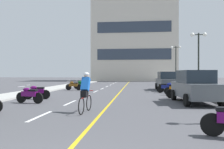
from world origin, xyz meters
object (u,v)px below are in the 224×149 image
object	(u,v)px
street_lamp_mid	(199,48)
cyclist_rider	(85,91)
motorcycle_2	(29,95)
motorcycle_5	(176,89)
motorcycle_3	(37,92)
street_lamp_far	(176,56)
motorcycle_8	(81,84)
motorcycle_7	(73,85)
motorcycle_6	(167,87)
parked_car_near	(195,87)
motorcycle_4	(179,91)
parked_car_mid	(167,81)

from	to	relation	value
street_lamp_mid	cyclist_rider	distance (m)	14.63
motorcycle_2	cyclist_rider	size ratio (longest dim) A/B	0.95
motorcycle_5	motorcycle_3	bearing A→B (deg)	-158.70
street_lamp_far	motorcycle_8	size ratio (longest dim) A/B	3.23
motorcycle_7	motorcycle_8	size ratio (longest dim) A/B	0.99
street_lamp_mid	street_lamp_far	world-z (taller)	street_lamp_far
street_lamp_mid	motorcycle_6	bearing A→B (deg)	-148.28
parked_car_near	motorcycle_6	xyz separation A→B (m)	(-0.66, 6.49, -0.44)
parked_car_near	motorcycle_4	distance (m)	2.56
street_lamp_mid	motorcycle_8	bearing A→B (deg)	168.82
motorcycle_2	street_lamp_far	bearing A→B (deg)	61.80
motorcycle_5	parked_car_mid	bearing A→B (deg)	89.31
motorcycle_8	cyclist_rider	size ratio (longest dim) A/B	0.96
street_lamp_far	motorcycle_7	xyz separation A→B (m)	(-11.79, -11.80, -3.63)
motorcycle_4	motorcycle_5	distance (m)	2.01
parked_car_mid	cyclist_rider	xyz separation A→B (m)	(-5.16, -13.57, -0.03)
parked_car_mid	motorcycle_6	distance (m)	3.51
motorcycle_5	street_lamp_far	bearing A→B (deg)	80.37
motorcycle_5	motorcycle_7	world-z (taller)	same
motorcycle_7	motorcycle_6	bearing A→B (deg)	-14.21
parked_car_mid	motorcycle_7	world-z (taller)	parked_car_mid
parked_car_near	motorcycle_7	distance (m)	12.78
motorcycle_3	motorcycle_8	xyz separation A→B (m)	(0.54, 9.77, 0.00)
street_lamp_mid	motorcycle_3	distance (m)	14.55
parked_car_mid	street_lamp_far	bearing A→B (deg)	75.92
street_lamp_far	motorcycle_8	xyz separation A→B (m)	(-11.47, -9.85, -3.63)
motorcycle_4	parked_car_mid	bearing A→B (deg)	88.44
motorcycle_4	motorcycle_6	distance (m)	4.01
motorcycle_2	motorcycle_7	distance (m)	9.74
motorcycle_6	cyclist_rider	distance (m)	11.17
parked_car_mid	motorcycle_3	xyz separation A→B (m)	(-9.36, -9.07, -0.44)
motorcycle_3	motorcycle_8	distance (m)	9.79
motorcycle_5	street_lamp_mid	bearing A→B (deg)	55.40
motorcycle_5	cyclist_rider	world-z (taller)	cyclist_rider
motorcycle_2	motorcycle_4	world-z (taller)	same
street_lamp_mid	motorcycle_8	world-z (taller)	street_lamp_mid
street_lamp_mid	motorcycle_6	xyz separation A→B (m)	(-3.07, -1.90, -3.47)
street_lamp_far	parked_car_near	size ratio (longest dim) A/B	1.28
motorcycle_3	motorcycle_5	size ratio (longest dim) A/B	1.00
motorcycle_4	motorcycle_5	bearing A→B (deg)	86.09
cyclist_rider	motorcycle_5	bearing A→B (deg)	57.91
street_lamp_far	motorcycle_3	distance (m)	23.29
motorcycle_4	motorcycle_5	size ratio (longest dim) A/B	1.01
motorcycle_3	motorcycle_5	xyz separation A→B (m)	(9.29, 3.62, 0.00)
parked_car_mid	motorcycle_2	distance (m)	14.14
street_lamp_mid	motorcycle_8	xyz separation A→B (m)	(-11.44, 2.26, -3.47)
motorcycle_7	street_lamp_mid	bearing A→B (deg)	-1.49
street_lamp_far	motorcycle_7	world-z (taller)	street_lamp_far
motorcycle_3	motorcycle_5	bearing A→B (deg)	21.30
motorcycle_6	motorcycle_7	size ratio (longest dim) A/B	0.99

